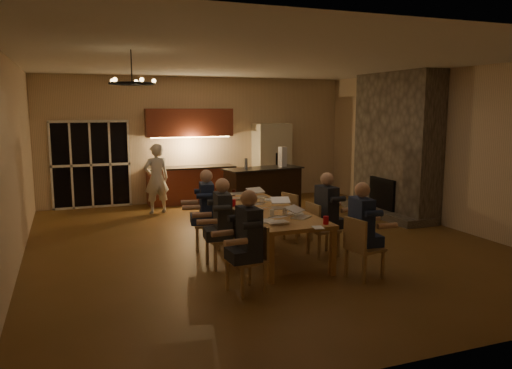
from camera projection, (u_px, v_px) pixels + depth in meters
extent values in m
plane|color=brown|center=(262.00, 243.00, 9.04)|extent=(9.00, 9.00, 0.00)
cube|color=beige|center=(199.00, 140.00, 12.97)|extent=(8.00, 0.04, 3.20)
cube|color=beige|center=(10.00, 164.00, 7.38)|extent=(0.04, 9.00, 3.20)
cube|color=beige|center=(445.00, 148.00, 10.21)|extent=(0.04, 9.00, 3.20)
cube|color=white|center=(263.00, 61.00, 8.55)|extent=(8.00, 9.00, 0.04)
cube|color=black|center=(91.00, 165.00, 12.06)|extent=(1.86, 0.08, 2.10)
cube|color=#6E6456|center=(396.00, 145.00, 11.20)|extent=(0.58, 2.50, 3.20)
cube|color=beige|center=(272.00, 161.00, 13.39)|extent=(0.90, 0.68, 2.00)
cube|color=#BB874A|center=(265.00, 231.00, 8.38)|extent=(1.10, 2.96, 0.75)
cube|color=black|center=(263.00, 191.00, 11.33)|extent=(1.89, 0.97, 1.08)
imported|color=silver|center=(156.00, 179.00, 11.48)|extent=(0.64, 0.47, 1.61)
torus|color=black|center=(132.00, 84.00, 6.78)|extent=(0.62, 0.62, 0.03)
cylinder|color=white|center=(272.00, 212.00, 7.82)|extent=(0.07, 0.07, 0.10)
cylinder|color=white|center=(262.00, 200.00, 8.85)|extent=(0.08, 0.08, 0.10)
cylinder|color=white|center=(230.00, 198.00, 9.01)|extent=(0.08, 0.08, 0.10)
cylinder|color=#B40C17|center=(326.00, 220.00, 7.23)|extent=(0.08, 0.08, 0.12)
cylinder|color=#B40C17|center=(233.00, 203.00, 8.55)|extent=(0.10, 0.10, 0.12)
cylinder|color=#B2B2B7|center=(285.00, 212.00, 7.76)|extent=(0.07, 0.07, 0.12)
cylinder|color=#3F0F0C|center=(234.00, 193.00, 9.57)|extent=(0.06, 0.06, 0.12)
cylinder|color=white|center=(296.00, 214.00, 7.91)|extent=(0.25, 0.25, 0.02)
cylinder|color=white|center=(266.00, 221.00, 7.41)|extent=(0.27, 0.27, 0.02)
cylinder|color=white|center=(271.00, 200.00, 9.11)|extent=(0.25, 0.25, 0.02)
cube|color=white|center=(318.00, 228.00, 7.02)|extent=(0.17, 0.22, 0.01)
cylinder|color=#99999E|center=(246.00, 164.00, 10.97)|extent=(0.07, 0.07, 0.24)
cube|color=silver|center=(282.00, 157.00, 11.44)|extent=(0.18, 0.18, 0.46)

